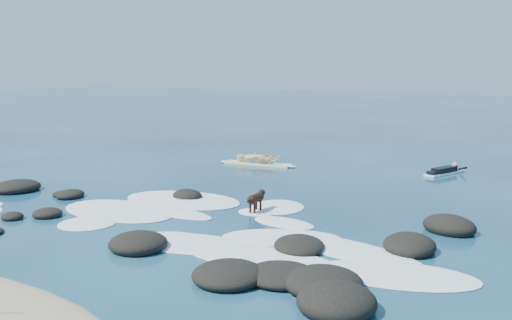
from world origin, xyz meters
The scene contains 6 objects.
ground centered at (0.00, 0.00, 0.00)m, with size 160.00×160.00×0.00m, color #0A2642.
reef_rocks centered at (1.89, -2.31, 0.11)m, with size 15.10×7.33×0.61m.
breaking_foam centered at (0.47, -1.20, 0.01)m, with size 16.33×6.53×0.12m.
standing_surfer_rig centered at (-1.89, 7.73, 0.77)m, with size 3.42×0.81×1.95m.
paddling_surfer_rig centered at (5.36, 9.28, 0.13)m, with size 1.37×2.14×0.38m.
dog centered at (1.76, 0.73, 0.43)m, with size 0.26×1.02×0.65m.
Camera 1 is at (8.99, -12.94, 4.02)m, focal length 40.00 mm.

